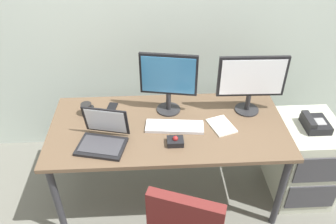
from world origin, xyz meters
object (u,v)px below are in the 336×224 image
(laptop, at_px, (103,137))
(cell_phone, at_px, (112,108))
(desk_phone, at_px, (315,123))
(trackball_mouse, at_px, (175,141))
(file_cabinet, at_px, (303,159))
(monitor_main, at_px, (252,80))
(monitor_side, at_px, (169,79))
(coffee_mug, at_px, (87,109))
(paper_notepad, at_px, (222,126))
(keyboard, at_px, (175,126))

(laptop, bearing_deg, cell_phone, 86.92)
(desk_phone, bearing_deg, trackball_mouse, -171.15)
(file_cabinet, xyz_separation_m, monitor_main, (-0.46, 0.17, 0.64))
(monitor_side, relative_size, cell_phone, 3.31)
(desk_phone, xyz_separation_m, monitor_main, (-0.45, 0.19, 0.26))
(coffee_mug, height_order, cell_phone, coffee_mug)
(file_cabinet, bearing_deg, monitor_main, 159.24)
(cell_phone, bearing_deg, laptop, -82.03)
(monitor_main, distance_m, paper_notepad, 0.39)
(desk_phone, relative_size, monitor_side, 0.43)
(monitor_main, height_order, keyboard, monitor_main)
(desk_phone, height_order, paper_notepad, desk_phone)
(file_cabinet, distance_m, monitor_main, 0.81)
(laptop, relative_size, trackball_mouse, 3.30)
(monitor_side, height_order, cell_phone, monitor_side)
(file_cabinet, xyz_separation_m, paper_notepad, (-0.69, -0.01, 0.38))
(desk_phone, relative_size, cell_phone, 1.41)
(monitor_main, xyz_separation_m, paper_notepad, (-0.23, -0.18, -0.26))
(monitor_main, height_order, paper_notepad, monitor_main)
(desk_phone, xyz_separation_m, laptop, (-1.50, -0.12, 0.05))
(paper_notepad, distance_m, cell_phone, 0.84)
(keyboard, xyz_separation_m, cell_phone, (-0.47, 0.26, -0.01))
(laptop, bearing_deg, paper_notepad, 9.15)
(desk_phone, bearing_deg, monitor_side, 167.72)
(file_cabinet, relative_size, paper_notepad, 3.28)
(monitor_main, relative_size, monitor_side, 1.05)
(monitor_side, height_order, coffee_mug, monitor_side)
(monitor_side, height_order, keyboard, monitor_side)
(keyboard, bearing_deg, file_cabinet, 0.31)
(monitor_main, bearing_deg, coffee_mug, 179.22)
(keyboard, distance_m, laptop, 0.51)
(desk_phone, bearing_deg, paper_notepad, 179.32)
(monitor_main, bearing_deg, laptop, -163.27)
(monitor_side, bearing_deg, file_cabinet, -11.34)
(keyboard, bearing_deg, paper_notepad, -0.48)
(file_cabinet, height_order, desk_phone, desk_phone)
(laptop, distance_m, coffee_mug, 0.36)
(file_cabinet, bearing_deg, coffee_mug, 173.44)
(keyboard, bearing_deg, monitor_side, 98.23)
(desk_phone, height_order, monitor_side, monitor_side)
(trackball_mouse, height_order, paper_notepad, trackball_mouse)
(coffee_mug, xyz_separation_m, paper_notepad, (0.97, -0.20, -0.04))
(paper_notepad, bearing_deg, trackball_mouse, -154.07)
(file_cabinet, xyz_separation_m, monitor_side, (-1.06, 0.21, 0.65))
(desk_phone, height_order, trackball_mouse, trackball_mouse)
(file_cabinet, relative_size, trackball_mouse, 6.20)
(trackball_mouse, bearing_deg, desk_phone, 8.85)
(cell_phone, bearing_deg, monitor_main, 6.68)
(desk_phone, distance_m, cell_phone, 1.51)
(paper_notepad, bearing_deg, coffee_mug, 168.43)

